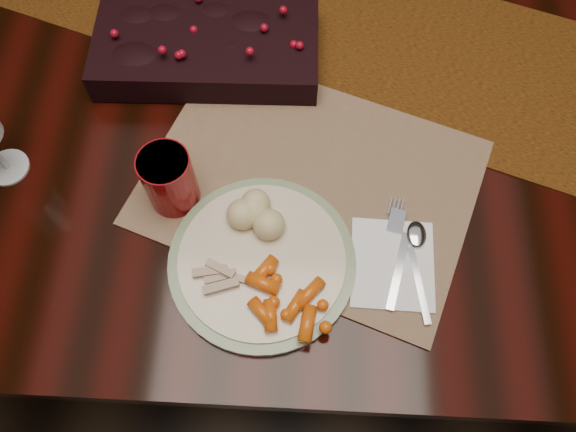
{
  "coord_description": "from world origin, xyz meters",
  "views": [
    {
      "loc": [
        0.01,
        -0.59,
        1.51
      ],
      "look_at": [
        -0.0,
        -0.25,
        0.8
      ],
      "focal_mm": 35.0,
      "sensor_mm": 36.0,
      "label": 1
    }
  ],
  "objects_px": {
    "centerpiece": "(206,44)",
    "placemat_main": "(310,182)",
    "dinner_plate": "(262,261)",
    "baby_carrots": "(274,292)",
    "turkey_shreds": "(218,279)",
    "napkin": "(392,264)",
    "mashed_potatoes": "(254,213)",
    "red_cup": "(169,180)",
    "dining_table": "(295,199)"
  },
  "relations": [
    {
      "from": "dinner_plate",
      "to": "turkey_shreds",
      "type": "bearing_deg",
      "value": -147.51
    },
    {
      "from": "baby_carrots",
      "to": "napkin",
      "type": "distance_m",
      "value": 0.18
    },
    {
      "from": "placemat_main",
      "to": "napkin",
      "type": "relative_size",
      "value": 3.57
    },
    {
      "from": "baby_carrots",
      "to": "napkin",
      "type": "relative_size",
      "value": 0.88
    },
    {
      "from": "napkin",
      "to": "turkey_shreds",
      "type": "bearing_deg",
      "value": -168.61
    },
    {
      "from": "dining_table",
      "to": "dinner_plate",
      "type": "relative_size",
      "value": 6.67
    },
    {
      "from": "baby_carrots",
      "to": "mashed_potatoes",
      "type": "height_order",
      "value": "mashed_potatoes"
    },
    {
      "from": "centerpiece",
      "to": "napkin",
      "type": "height_order",
      "value": "centerpiece"
    },
    {
      "from": "centerpiece",
      "to": "napkin",
      "type": "bearing_deg",
      "value": -50.14
    },
    {
      "from": "dinner_plate",
      "to": "mashed_potatoes",
      "type": "relative_size",
      "value": 3.19
    },
    {
      "from": "mashed_potatoes",
      "to": "turkey_shreds",
      "type": "distance_m",
      "value": 0.11
    },
    {
      "from": "dining_table",
      "to": "dinner_plate",
      "type": "xyz_separation_m",
      "value": [
        -0.04,
        -0.3,
        0.39
      ]
    },
    {
      "from": "dining_table",
      "to": "baby_carrots",
      "type": "distance_m",
      "value": 0.54
    },
    {
      "from": "mashed_potatoes",
      "to": "napkin",
      "type": "relative_size",
      "value": 0.62
    },
    {
      "from": "mashed_potatoes",
      "to": "red_cup",
      "type": "distance_m",
      "value": 0.13
    },
    {
      "from": "placemat_main",
      "to": "baby_carrots",
      "type": "height_order",
      "value": "baby_carrots"
    },
    {
      "from": "turkey_shreds",
      "to": "napkin",
      "type": "height_order",
      "value": "turkey_shreds"
    },
    {
      "from": "mashed_potatoes",
      "to": "napkin",
      "type": "distance_m",
      "value": 0.21
    },
    {
      "from": "napkin",
      "to": "red_cup",
      "type": "xyz_separation_m",
      "value": [
        -0.33,
        0.1,
        0.05
      ]
    },
    {
      "from": "mashed_potatoes",
      "to": "red_cup",
      "type": "relative_size",
      "value": 0.82
    },
    {
      "from": "dining_table",
      "to": "placemat_main",
      "type": "distance_m",
      "value": 0.41
    },
    {
      "from": "baby_carrots",
      "to": "red_cup",
      "type": "distance_m",
      "value": 0.22
    },
    {
      "from": "dinner_plate",
      "to": "baby_carrots",
      "type": "xyz_separation_m",
      "value": [
        0.02,
        -0.05,
        0.02
      ]
    },
    {
      "from": "baby_carrots",
      "to": "napkin",
      "type": "xyz_separation_m",
      "value": [
        0.17,
        0.06,
        -0.02
      ]
    },
    {
      "from": "napkin",
      "to": "red_cup",
      "type": "distance_m",
      "value": 0.34
    },
    {
      "from": "dining_table",
      "to": "napkin",
      "type": "relative_size",
      "value": 13.09
    },
    {
      "from": "dining_table",
      "to": "napkin",
      "type": "distance_m",
      "value": 0.51
    },
    {
      "from": "placemat_main",
      "to": "dinner_plate",
      "type": "distance_m",
      "value": 0.15
    },
    {
      "from": "dining_table",
      "to": "red_cup",
      "type": "xyz_separation_m",
      "value": [
        -0.18,
        -0.2,
        0.43
      ]
    },
    {
      "from": "mashed_potatoes",
      "to": "turkey_shreds",
      "type": "height_order",
      "value": "mashed_potatoes"
    },
    {
      "from": "placemat_main",
      "to": "dinner_plate",
      "type": "xyz_separation_m",
      "value": [
        -0.07,
        -0.14,
        0.01
      ]
    },
    {
      "from": "placemat_main",
      "to": "mashed_potatoes",
      "type": "relative_size",
      "value": 5.8
    },
    {
      "from": "mashed_potatoes",
      "to": "baby_carrots",
      "type": "bearing_deg",
      "value": -72.26
    },
    {
      "from": "centerpiece",
      "to": "placemat_main",
      "type": "xyz_separation_m",
      "value": [
        0.18,
        -0.23,
        -0.04
      ]
    },
    {
      "from": "dining_table",
      "to": "placemat_main",
      "type": "height_order",
      "value": "placemat_main"
    },
    {
      "from": "dining_table",
      "to": "baby_carrots",
      "type": "bearing_deg",
      "value": -92.76
    },
    {
      "from": "centerpiece",
      "to": "turkey_shreds",
      "type": "height_order",
      "value": "centerpiece"
    },
    {
      "from": "dinner_plate",
      "to": "baby_carrots",
      "type": "height_order",
      "value": "baby_carrots"
    },
    {
      "from": "placemat_main",
      "to": "red_cup",
      "type": "xyz_separation_m",
      "value": [
        -0.2,
        -0.04,
        0.05
      ]
    },
    {
      "from": "placemat_main",
      "to": "napkin",
      "type": "distance_m",
      "value": 0.18
    },
    {
      "from": "centerpiece",
      "to": "napkin",
      "type": "distance_m",
      "value": 0.48
    },
    {
      "from": "mashed_potatoes",
      "to": "turkey_shreds",
      "type": "relative_size",
      "value": 1.09
    },
    {
      "from": "placemat_main",
      "to": "mashed_potatoes",
      "type": "bearing_deg",
      "value": -116.4
    },
    {
      "from": "dinner_plate",
      "to": "napkin",
      "type": "distance_m",
      "value": 0.19
    },
    {
      "from": "centerpiece",
      "to": "dinner_plate",
      "type": "distance_m",
      "value": 0.39
    },
    {
      "from": "mashed_potatoes",
      "to": "dinner_plate",
      "type": "bearing_deg",
      "value": -76.26
    },
    {
      "from": "centerpiece",
      "to": "placemat_main",
      "type": "relative_size",
      "value": 0.76
    },
    {
      "from": "centerpiece",
      "to": "napkin",
      "type": "xyz_separation_m",
      "value": [
        0.31,
        -0.37,
        -0.03
      ]
    },
    {
      "from": "centerpiece",
      "to": "placemat_main",
      "type": "distance_m",
      "value": 0.3
    },
    {
      "from": "centerpiece",
      "to": "baby_carrots",
      "type": "xyz_separation_m",
      "value": [
        0.14,
        -0.42,
        -0.01
      ]
    }
  ]
}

